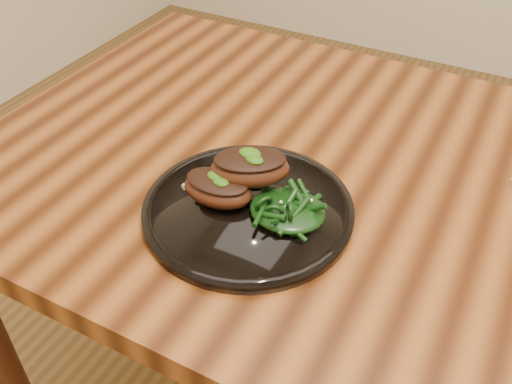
% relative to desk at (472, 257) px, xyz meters
% --- Properties ---
extents(desk, '(1.60, 0.80, 0.75)m').
position_rel_desk_xyz_m(desk, '(0.00, 0.00, 0.00)').
color(desk, '#371706').
rests_on(desk, ground).
extents(plate, '(0.29, 0.29, 0.02)m').
position_rel_desk_xyz_m(plate, '(-0.30, -0.15, 0.09)').
color(plate, black).
rests_on(plate, desk).
extents(lamb_chop_front, '(0.11, 0.07, 0.04)m').
position_rel_desk_xyz_m(lamb_chop_front, '(-0.34, -0.16, 0.12)').
color(lamb_chop_front, '#451D0D').
rests_on(lamb_chop_front, plate).
extents(lamb_chop_back, '(0.13, 0.12, 0.05)m').
position_rel_desk_xyz_m(lamb_chop_back, '(-0.31, -0.12, 0.14)').
color(lamb_chop_back, '#451D0D').
rests_on(lamb_chop_back, plate).
extents(herb_smear, '(0.08, 0.05, 0.01)m').
position_rel_desk_xyz_m(herb_smear, '(-0.33, -0.09, 0.10)').
color(herb_smear, '#1C4707').
rests_on(herb_smear, plate).
extents(greens_heap, '(0.10, 0.10, 0.04)m').
position_rel_desk_xyz_m(greens_heap, '(-0.24, -0.15, 0.12)').
color(greens_heap, black).
rests_on(greens_heap, plate).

